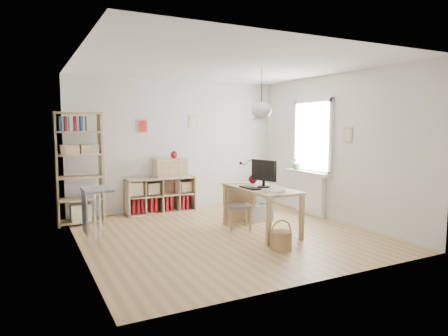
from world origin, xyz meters
name	(u,v)px	position (x,y,z in m)	size (l,w,h in m)	color
ground	(227,234)	(0.00, 0.00, 0.00)	(4.50, 4.50, 0.00)	tan
room_shell	(262,111)	(0.55, -0.15, 2.00)	(4.50, 4.50, 4.50)	white
window_unit	(313,136)	(2.23, 0.60, 1.55)	(0.07, 1.16, 1.46)	white
radiator	(310,194)	(2.19, 0.60, 0.40)	(0.10, 0.80, 0.80)	white
windowsill	(309,173)	(2.14, 0.60, 0.83)	(0.22, 1.20, 0.06)	white
desk	(261,193)	(0.55, -0.15, 0.66)	(0.70, 1.50, 0.75)	tan
cube_shelf	(159,198)	(-0.47, 2.08, 0.30)	(1.40, 0.38, 0.72)	#CDAE87
tall_bookshelf	(79,164)	(-2.04, 1.80, 1.09)	(0.80, 0.38, 2.00)	tan
side_table	(92,200)	(-2.04, 0.35, 0.67)	(0.40, 0.55, 0.85)	gray
chair	(239,203)	(0.35, 0.25, 0.43)	(0.47, 0.47, 0.76)	gray
wicker_basket	(281,240)	(0.32, -1.07, 0.14)	(0.31, 0.31, 0.43)	#9B7846
storage_chest	(254,209)	(0.92, 0.69, 0.20)	(0.68, 0.74, 0.61)	#B0B0AC
monitor	(264,172)	(0.60, -0.15, 1.00)	(0.21, 0.51, 0.45)	black
keyboard	(250,188)	(0.34, -0.16, 0.76)	(0.16, 0.42, 0.02)	black
task_lamp	(247,168)	(0.64, 0.47, 1.01)	(0.36, 0.13, 0.39)	black
yarn_ball	(253,179)	(0.67, 0.31, 0.82)	(0.15, 0.15, 0.15)	#49091A
paper_tray	(274,191)	(0.51, -0.59, 0.76)	(0.23, 0.28, 0.03)	white
drawer_chest	(171,168)	(-0.24, 2.04, 0.91)	(0.65, 0.30, 0.37)	#CDAE87
red_vase	(174,155)	(-0.16, 2.04, 1.17)	(0.13, 0.13, 0.16)	maroon
potted_plant	(297,163)	(2.12, 0.95, 1.00)	(0.26, 0.22, 0.29)	#2D712A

